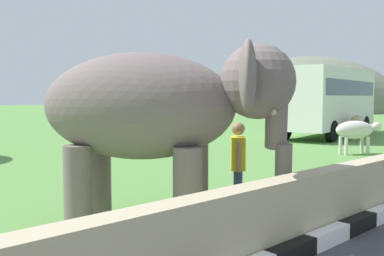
# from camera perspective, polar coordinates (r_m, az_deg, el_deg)

# --- Properties ---
(barrier_parapet) EXTENTS (28.00, 0.36, 1.00)m
(barrier_parapet) POSITION_cam_1_polar(r_m,az_deg,el_deg) (4.74, -2.32, -15.60)
(barrier_parapet) COLOR tan
(barrier_parapet) RESTS_ON ground_plane
(elephant) EXTENTS (3.72, 3.91, 2.91)m
(elephant) POSITION_cam_1_polar(r_m,az_deg,el_deg) (6.92, -4.04, 2.47)
(elephant) COLOR slate
(elephant) RESTS_ON ground_plane
(person_handler) EXTENTS (0.53, 0.51, 1.66)m
(person_handler) POSITION_cam_1_polar(r_m,az_deg,el_deg) (7.72, 6.03, -4.64)
(person_handler) COLOR navy
(person_handler) RESTS_ON ground_plane
(bus_white) EXTENTS (9.08, 4.09, 3.50)m
(bus_white) POSITION_cam_1_polar(r_m,az_deg,el_deg) (24.14, 17.36, 3.89)
(bus_white) COLOR silver
(bus_white) RESTS_ON ground_plane
(cow_near) EXTENTS (1.86, 1.27, 1.23)m
(cow_near) POSITION_cam_1_polar(r_m,az_deg,el_deg) (16.93, 20.58, -0.31)
(cow_near) COLOR beige
(cow_near) RESTS_ON ground_plane
(cow_mid) EXTENTS (1.83, 1.35, 1.23)m
(cow_mid) POSITION_cam_1_polar(r_m,az_deg,el_deg) (22.43, 20.74, 0.71)
(cow_mid) COLOR tan
(cow_mid) RESTS_ON ground_plane
(hill_east) EXTENTS (30.26, 24.21, 15.68)m
(hill_east) POSITION_cam_1_polar(r_m,az_deg,el_deg) (65.69, 15.15, 2.14)
(hill_east) COLOR slate
(hill_east) RESTS_ON ground_plane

